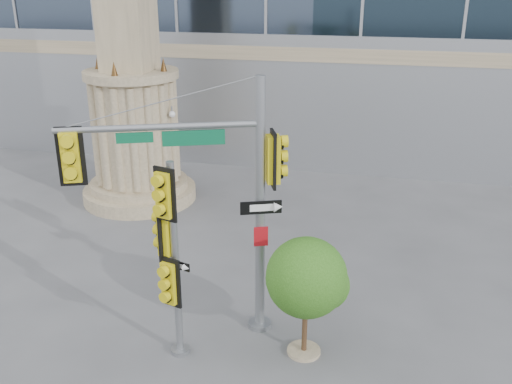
# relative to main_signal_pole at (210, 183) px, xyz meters

# --- Properties ---
(ground) EXTENTS (120.00, 120.00, 0.00)m
(ground) POSITION_rel_main_signal_pole_xyz_m (0.46, -1.08, -3.95)
(ground) COLOR #545456
(ground) RESTS_ON ground
(monument) EXTENTS (4.40, 4.40, 16.60)m
(monument) POSITION_rel_main_signal_pole_xyz_m (-5.54, 7.92, 1.57)
(monument) COLOR gray
(monument) RESTS_ON ground
(main_signal_pole) EXTENTS (4.70, 2.19, 6.37)m
(main_signal_pole) POSITION_rel_main_signal_pole_xyz_m (0.00, 0.00, 0.00)
(main_signal_pole) COLOR slate
(main_signal_pole) RESTS_ON ground
(secondary_signal_pole) EXTENTS (0.82, 0.75, 4.77)m
(secondary_signal_pole) POSITION_rel_main_signal_pole_xyz_m (-0.61, -1.14, -1.15)
(secondary_signal_pole) COLOR slate
(secondary_signal_pole) RESTS_ON ground
(street_tree) EXTENTS (1.90, 1.86, 2.96)m
(street_tree) POSITION_rel_main_signal_pole_xyz_m (2.37, -0.38, -2.00)
(street_tree) COLOR gray
(street_tree) RESTS_ON ground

